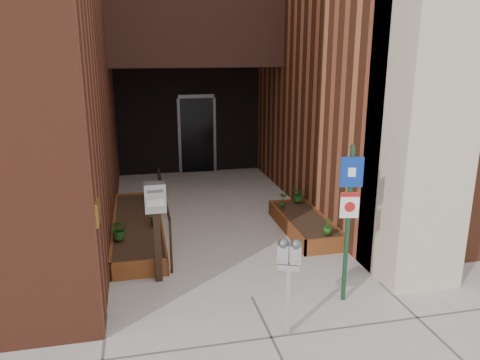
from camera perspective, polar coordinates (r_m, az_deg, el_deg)
ground at (r=6.88m, az=1.44°, el=-14.07°), size 80.00×80.00×0.00m
planter_left at (r=9.10m, az=-12.34°, el=-5.81°), size 0.90×3.60×0.30m
planter_right at (r=9.16m, az=7.87°, el=-5.43°), size 0.80×2.20×0.30m
handrail at (r=8.86m, az=-9.34°, el=-2.03°), size 0.04×3.34×0.90m
parking_meter at (r=5.65m, az=6.02°, el=-9.81°), size 0.29×0.20×1.27m
sign_post at (r=6.40m, az=13.15°, el=-3.37°), size 0.30×0.10×2.22m
payment_dropbox at (r=6.98m, az=-10.24°, el=-3.78°), size 0.31×0.24×1.55m
shrub_left_a at (r=8.19m, az=-14.52°, el=-5.76°), size 0.38×0.38×0.38m
shrub_left_b at (r=8.71m, az=-10.48°, el=-4.09°), size 0.32×0.32×0.41m
shrub_left_c at (r=9.90m, az=-10.80°, el=-1.71°), size 0.31×0.31×0.40m
shrub_left_d at (r=9.99m, az=-11.15°, el=-1.54°), size 0.28×0.28×0.40m
shrub_right_a at (r=8.30m, az=10.68°, el=-5.51°), size 0.18×0.18×0.29m
shrub_right_b at (r=9.53m, az=5.24°, el=-2.43°), size 0.24×0.24×0.32m
shrub_right_c at (r=9.91m, az=7.18°, el=-1.72°), size 0.30×0.30×0.33m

